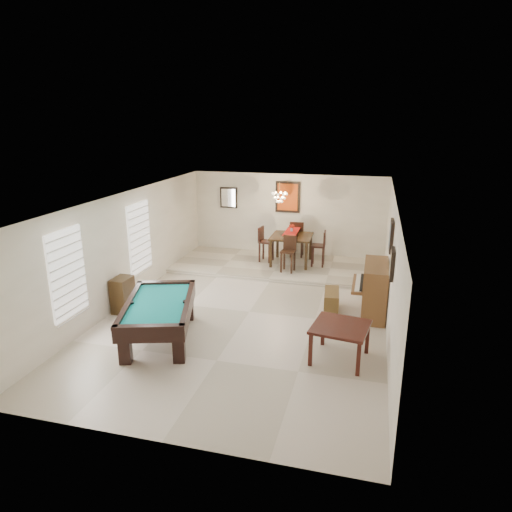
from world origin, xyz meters
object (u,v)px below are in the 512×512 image
at_px(upright_piano, 368,289).
at_px(apothecary_chest, 123,295).
at_px(dining_chair_west, 266,244).
at_px(dining_table, 291,247).
at_px(flower_vase, 292,228).
at_px(piano_bench, 331,301).
at_px(pool_table, 160,321).
at_px(chandelier, 279,194).
at_px(dining_chair_south, 288,254).
at_px(square_table, 340,342).
at_px(dining_chair_north, 297,239).
at_px(dining_chair_east, 318,248).

relative_size(upright_piano, apothecary_chest, 1.76).
bearing_deg(dining_chair_west, dining_table, -83.86).
bearing_deg(upright_piano, dining_chair_west, 136.43).
bearing_deg(apothecary_chest, dining_table, 52.87).
bearing_deg(flower_vase, piano_bench, -63.04).
distance_m(pool_table, chandelier, 5.41).
bearing_deg(chandelier, dining_chair_south, -54.62).
bearing_deg(piano_bench, flower_vase, 116.96).
distance_m(pool_table, square_table, 3.52).
relative_size(piano_bench, dining_table, 0.72).
bearing_deg(upright_piano, apothecary_chest, -166.75).
distance_m(pool_table, piano_bench, 3.89).
height_order(dining_chair_south, dining_chair_west, dining_chair_west).
bearing_deg(dining_chair_north, dining_chair_west, 38.71).
relative_size(flower_vase, dining_chair_east, 0.21).
bearing_deg(dining_chair_west, square_table, -145.24).
height_order(dining_chair_south, dining_chair_north, dining_chair_north).
bearing_deg(piano_bench, pool_table, -144.22).
bearing_deg(square_table, dining_chair_north, 107.05).
bearing_deg(dining_chair_east, dining_chair_west, -94.24).
bearing_deg(piano_bench, upright_piano, 1.61).
bearing_deg(dining_table, dining_chair_north, 87.12).
bearing_deg(dining_table, apothecary_chest, -127.13).
xyz_separation_m(pool_table, dining_chair_east, (2.48, 5.11, 0.25)).
xyz_separation_m(dining_chair_south, dining_chair_east, (0.74, 0.73, 0.02)).
bearing_deg(square_table, chandelier, 113.98).
height_order(dining_chair_north, dining_chair_west, dining_chair_north).
distance_m(piano_bench, chandelier, 3.74).
bearing_deg(square_table, dining_chair_west, 116.88).
bearing_deg(dining_table, square_table, -70.22).
relative_size(dining_table, chandelier, 1.94).
distance_m(dining_chair_north, chandelier, 1.85).
bearing_deg(square_table, dining_chair_east, 101.58).
bearing_deg(pool_table, dining_chair_west, 62.32).
xyz_separation_m(upright_piano, dining_chair_north, (-2.22, 3.59, 0.09)).
relative_size(flower_vase, dining_chair_west, 0.21).
bearing_deg(chandelier, square_table, -66.02).
bearing_deg(pool_table, dining_chair_east, 46.76).
relative_size(dining_chair_west, chandelier, 1.72).
xyz_separation_m(pool_table, dining_table, (1.70, 5.14, 0.22)).
height_order(upright_piano, flower_vase, flower_vase).
distance_m(square_table, flower_vase, 5.44).
height_order(apothecary_chest, flower_vase, flower_vase).
bearing_deg(dining_chair_north, pool_table, 69.85).
distance_m(apothecary_chest, dining_chair_north, 5.79).
height_order(pool_table, upright_piano, upright_piano).
distance_m(square_table, chandelier, 5.60).
relative_size(dining_table, dining_chair_south, 1.16).
xyz_separation_m(pool_table, apothecary_chest, (-1.41, 1.03, 0.02)).
relative_size(pool_table, dining_table, 1.98).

